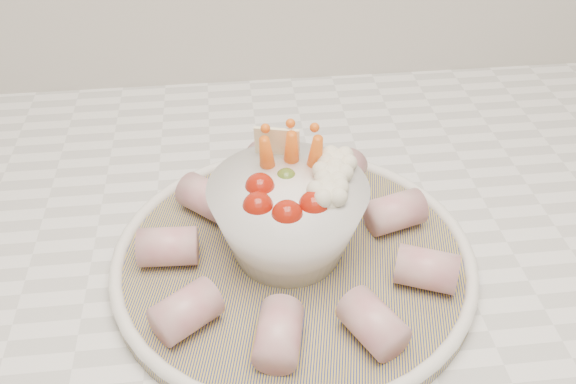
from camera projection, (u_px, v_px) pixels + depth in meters
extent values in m
cube|color=white|center=(378.00, 231.00, 0.66)|extent=(2.04, 0.62, 0.04)
cylinder|color=navy|center=(294.00, 262.00, 0.59)|extent=(0.39, 0.39, 0.01)
torus|color=white|center=(294.00, 256.00, 0.58)|extent=(0.33, 0.33, 0.01)
sphere|color=#9D180A|center=(258.00, 207.00, 0.53)|extent=(0.03, 0.03, 0.03)
sphere|color=#9D180A|center=(287.00, 215.00, 0.52)|extent=(0.03, 0.03, 0.03)
sphere|color=#9D180A|center=(314.00, 206.00, 0.53)|extent=(0.03, 0.03, 0.03)
sphere|color=#9D180A|center=(260.00, 188.00, 0.55)|extent=(0.03, 0.03, 0.03)
sphere|color=#506D24|center=(286.00, 179.00, 0.56)|extent=(0.02, 0.02, 0.02)
cone|color=orange|center=(267.00, 160.00, 0.56)|extent=(0.03, 0.04, 0.06)
cone|color=orange|center=(292.00, 155.00, 0.57)|extent=(0.02, 0.04, 0.06)
cone|color=orange|center=(315.00, 159.00, 0.57)|extent=(0.02, 0.03, 0.06)
sphere|color=white|center=(332.00, 181.00, 0.55)|extent=(0.03, 0.03, 0.03)
sphere|color=white|center=(328.00, 199.00, 0.53)|extent=(0.03, 0.03, 0.03)
sphere|color=white|center=(337.00, 167.00, 0.57)|extent=(0.03, 0.03, 0.03)
cube|color=#F4EDBE|center=(277.00, 147.00, 0.58)|extent=(0.04, 0.02, 0.04)
cylinder|color=#B25160|center=(395.00, 212.00, 0.60)|extent=(0.06, 0.05, 0.04)
cylinder|color=#B25160|center=(342.00, 175.00, 0.65)|extent=(0.06, 0.06, 0.04)
cylinder|color=#B25160|center=(267.00, 166.00, 0.66)|extent=(0.04, 0.06, 0.04)
cylinder|color=#B25160|center=(207.00, 198.00, 0.62)|extent=(0.06, 0.06, 0.04)
cylinder|color=#B25160|center=(168.00, 247.00, 0.57)|extent=(0.05, 0.04, 0.04)
cylinder|color=#B25160|center=(186.00, 311.00, 0.51)|extent=(0.06, 0.06, 0.04)
cylinder|color=#B25160|center=(279.00, 334.00, 0.49)|extent=(0.05, 0.06, 0.04)
cylinder|color=#B25160|center=(373.00, 323.00, 0.50)|extent=(0.05, 0.06, 0.04)
cylinder|color=#B25160|center=(427.00, 269.00, 0.55)|extent=(0.06, 0.05, 0.04)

